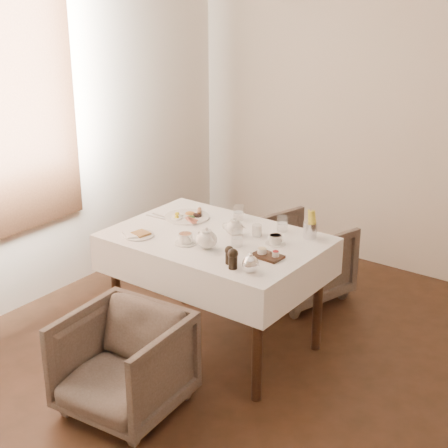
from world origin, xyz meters
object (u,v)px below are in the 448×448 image
armchair_near (123,364)px  teapot_centre (234,226)px  armchair_far (299,260)px  breakfast_plate (188,216)px  table (216,254)px

armchair_near → teapot_centre: 1.06m
armchair_near → teapot_centre: teapot_centre is taller
armchair_far → breakfast_plate: 0.99m
table → breakfast_plate: 0.40m
table → armchair_far: (0.06, 0.92, -0.35)m
table → armchair_near: bearing=-89.7°
armchair_near → armchair_far: 1.76m
breakfast_plate → armchair_near: bearing=-81.9°
teapot_centre → table: bearing=-154.4°
table → teapot_centre: (0.08, 0.08, 0.18)m
table → breakfast_plate: breakfast_plate is taller
armchair_near → teapot_centre: size_ratio=4.19×
teapot_centre → armchair_far: bearing=72.2°
table → armchair_near: 0.91m
armchair_far → teapot_centre: teapot_centre is taller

